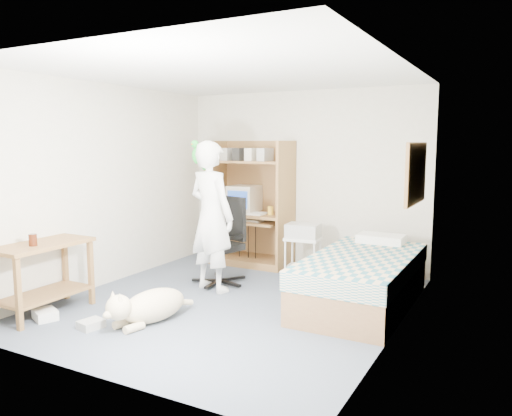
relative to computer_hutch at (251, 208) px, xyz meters
The scene contains 21 objects.
floor 2.05m from the computer_hutch, 68.06° to the right, with size 4.00×4.00×0.00m, color #495363.
wall_back 0.86m from the computer_hutch, 20.54° to the left, with size 3.60×0.02×2.50m, color beige.
wall_right 3.07m from the computer_hutch, 34.80° to the right, with size 0.02×4.00×2.50m, color beige.
wall_left 2.10m from the computer_hutch, 122.33° to the right, with size 0.02×4.00×2.50m, color beige.
ceiling 2.52m from the computer_hutch, 68.06° to the right, with size 3.60×4.00×0.02m, color white.
computer_hutch is the anchor object (origin of this frame).
bed 2.35m from the computer_hutch, 29.29° to the right, with size 1.02×2.02×0.66m.
side_desk 3.08m from the computer_hutch, 106.14° to the right, with size 0.50×1.00×0.75m.
corkboard 2.69m from the computer_hutch, 18.72° to the right, with size 0.04×0.94×0.66m.
office_chair 1.19m from the computer_hutch, 80.03° to the right, with size 0.61×0.61×1.08m.
person 1.42m from the computer_hutch, 80.76° to the right, with size 0.66×0.43×1.80m, color white.
parrot 1.61m from the computer_hutch, 88.89° to the right, with size 0.13×0.23×0.36m.
dog 2.74m from the computer_hutch, 83.66° to the right, with size 0.50×1.05×0.40m.
printer_cart 1.13m from the computer_hutch, 19.69° to the right, with size 0.48×0.40×0.53m.
printer 1.05m from the computer_hutch, 19.69° to the right, with size 0.42×0.32×0.18m, color #B0B0AB.
crt_monitor 0.18m from the computer_hutch, behind, with size 0.41×0.43×0.38m.
keyboard 0.22m from the computer_hutch, 77.35° to the right, with size 0.45×0.16×0.03m, color beige.
pencil_cup 0.37m from the computer_hutch, 13.63° to the right, with size 0.08×0.08×0.12m, color gold.
drink_glass 3.18m from the computer_hutch, 104.56° to the right, with size 0.08×0.08×0.12m, color #42180A.
floor_box_a 3.24m from the computer_hutch, 102.70° to the right, with size 0.25×0.20×0.10m, color white.
floor_box_b 3.13m from the computer_hutch, 91.89° to the right, with size 0.18×0.22×0.08m, color #A7A7A3.
Camera 1 is at (2.78, -4.60, 1.78)m, focal length 35.00 mm.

